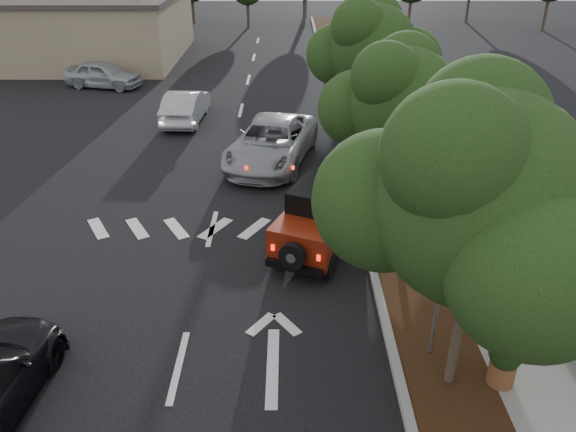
{
  "coord_description": "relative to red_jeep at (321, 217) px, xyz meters",
  "views": [
    {
      "loc": [
        2.32,
        -9.01,
        8.4
      ],
      "look_at": [
        2.33,
        3.0,
        2.02
      ],
      "focal_mm": 35.0,
      "sensor_mm": 36.0,
      "label": 1
    }
  ],
  "objects": [
    {
      "name": "ground",
      "position": [
        -3.27,
        -4.91,
        -0.98
      ],
      "size": [
        120.0,
        120.0,
        0.0
      ],
      "primitive_type": "plane",
      "color": "black",
      "rests_on": "ground"
    },
    {
      "name": "curb",
      "position": [
        1.33,
        7.09,
        -0.91
      ],
      "size": [
        0.2,
        70.0,
        0.15
      ],
      "primitive_type": "cube",
      "color": "#9E9B93",
      "rests_on": "ground"
    },
    {
      "name": "planting_strip",
      "position": [
        2.33,
        7.09,
        -0.92
      ],
      "size": [
        1.8,
        70.0,
        0.12
      ],
      "primitive_type": "cube",
      "color": "black",
      "rests_on": "ground"
    },
    {
      "name": "sidewalk",
      "position": [
        4.23,
        7.09,
        -0.92
      ],
      "size": [
        2.0,
        70.0,
        0.12
      ],
      "primitive_type": "cube",
      "color": "gray",
      "rests_on": "ground"
    },
    {
      "name": "hedge",
      "position": [
        5.63,
        7.09,
        -0.58
      ],
      "size": [
        0.8,
        70.0,
        0.8
      ],
      "primitive_type": "cube",
      "color": "black",
      "rests_on": "ground"
    },
    {
      "name": "commercial_building",
      "position": [
        -19.27,
        25.09,
        1.02
      ],
      "size": [
        22.0,
        12.0,
        4.0
      ],
      "primitive_type": "cube",
      "color": "#9A8E6A",
      "rests_on": "ground"
    },
    {
      "name": "transmission_tower",
      "position": [
        2.73,
        43.09,
        -0.98
      ],
      "size": [
        7.0,
        4.0,
        28.0
      ],
      "primitive_type": null,
      "color": "slate",
      "rests_on": "ground"
    },
    {
      "name": "street_tree_near",
      "position": [
        2.33,
        -5.41,
        -0.98
      ],
      "size": [
        3.8,
        3.8,
        5.92
      ],
      "primitive_type": null,
      "color": "#173311",
      "rests_on": "ground"
    },
    {
      "name": "street_tree_mid",
      "position": [
        2.33,
        1.59,
        -0.98
      ],
      "size": [
        3.2,
        3.2,
        5.32
      ],
      "primitive_type": null,
      "color": "#173311",
      "rests_on": "ground"
    },
    {
      "name": "street_tree_far",
      "position": [
        2.33,
        8.09,
        -0.98
      ],
      "size": [
        3.4,
        3.4,
        5.62
      ],
      "primitive_type": null,
      "color": "#173311",
      "rests_on": "ground"
    },
    {
      "name": "light_pole_a",
      "position": [
        -9.77,
        21.09,
        -0.98
      ],
      "size": [
        2.0,
        0.22,
        9.0
      ],
      "primitive_type": null,
      "color": "slate",
      "rests_on": "ground"
    },
    {
      "name": "light_pole_b",
      "position": [
        -10.77,
        33.09,
        -0.98
      ],
      "size": [
        2.0,
        0.22,
        9.0
      ],
      "primitive_type": null,
      "color": "slate",
      "rests_on": "ground"
    },
    {
      "name": "red_jeep",
      "position": [
        0.0,
        0.0,
        0.0
      ],
      "size": [
        2.91,
        3.95,
        1.93
      ],
      "rotation": [
        0.0,
        0.0,
        -0.41
      ],
      "color": "black",
      "rests_on": "ground"
    },
    {
      "name": "silver_suv_ahead",
      "position": [
        -1.57,
        6.44,
        -0.17
      ],
      "size": [
        3.99,
        6.29,
        1.62
      ],
      "primitive_type": "imported",
      "rotation": [
        0.0,
        0.0,
        -0.24
      ],
      "color": "#999BA1",
      "rests_on": "ground"
    },
    {
      "name": "silver_sedan_oncoming",
      "position": [
        -5.69,
        11.42,
        -0.26
      ],
      "size": [
        1.72,
        4.45,
        1.45
      ],
      "primitive_type": "imported",
      "rotation": [
        0.0,
        0.0,
        3.1
      ],
      "color": "#B0B3B8",
      "rests_on": "ground"
    },
    {
      "name": "parked_suv",
      "position": [
        -11.25,
        17.39,
        -0.26
      ],
      "size": [
        4.54,
        2.72,
        1.45
      ],
      "primitive_type": "imported",
      "rotation": [
        0.0,
        0.0,
        1.32
      ],
      "color": "#A9ADB1",
      "rests_on": "ground"
    },
    {
      "name": "speed_hump_sign",
      "position": [
        2.13,
        -4.61,
        0.76
      ],
      "size": [
        1.18,
        0.1,
        2.51
      ],
      "rotation": [
        0.0,
        0.0,
        -0.01
      ],
      "color": "slate",
      "rests_on": "ground"
    },
    {
      "name": "terracotta_planter",
      "position": [
        3.33,
        -5.49,
        -0.2
      ],
      "size": [
        0.66,
        0.66,
        1.16
      ],
      "rotation": [
        0.0,
        0.0,
        0.08
      ],
      "color": "brown",
      "rests_on": "ground"
    }
  ]
}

